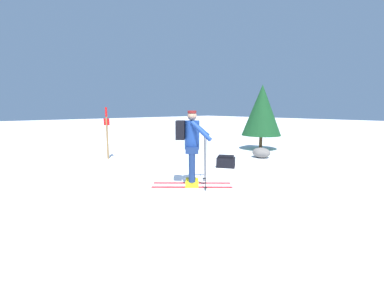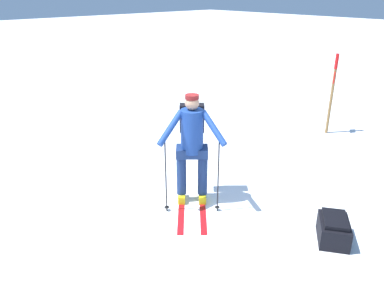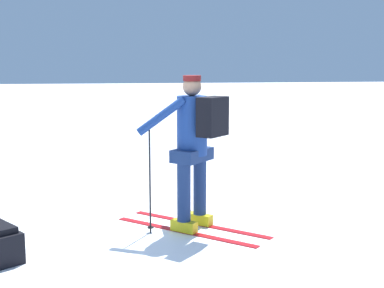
# 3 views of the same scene
# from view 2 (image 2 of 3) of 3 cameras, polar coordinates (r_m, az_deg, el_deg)

# --- Properties ---
(ground_plane) EXTENTS (80.00, 80.00, 0.00)m
(ground_plane) POSITION_cam_2_polar(r_m,az_deg,el_deg) (5.52, 0.65, -11.91)
(ground_plane) COLOR white
(skier) EXTENTS (1.54, 1.65, 1.73)m
(skier) POSITION_cam_2_polar(r_m,az_deg,el_deg) (5.61, -0.00, 0.49)
(skier) COLOR red
(skier) RESTS_ON ground_plane
(dropped_backpack) EXTENTS (0.66, 0.62, 0.36)m
(dropped_backpack) POSITION_cam_2_polar(r_m,az_deg,el_deg) (5.43, 20.76, -12.08)
(dropped_backpack) COLOR black
(dropped_backpack) RESTS_ON ground_plane
(trail_marker) EXTENTS (0.23, 0.13, 1.82)m
(trail_marker) POSITION_cam_2_polar(r_m,az_deg,el_deg) (9.00, 20.68, 8.13)
(trail_marker) COLOR olive
(trail_marker) RESTS_ON ground_plane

